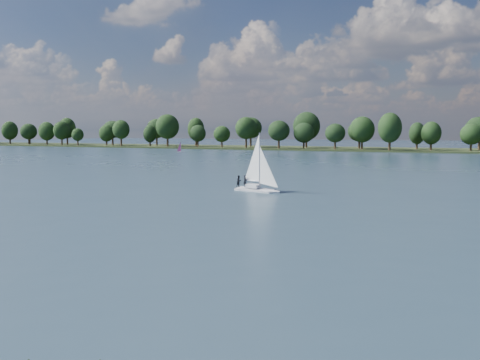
% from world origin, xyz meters
% --- Properties ---
extents(ground, '(700.00, 700.00, 0.00)m').
position_xyz_m(ground, '(0.00, 100.00, 0.00)').
color(ground, '#233342').
rests_on(ground, ground).
extents(far_shore, '(660.00, 40.00, 1.50)m').
position_xyz_m(far_shore, '(0.00, 212.00, 0.00)').
color(far_shore, black).
rests_on(far_shore, ground).
extents(sailboat, '(6.79, 3.26, 8.61)m').
position_xyz_m(sailboat, '(-10.38, 49.05, 2.41)').
color(sailboat, silver).
rests_on(sailboat, ground).
extents(dinghy_pink, '(3.02, 2.48, 4.57)m').
position_xyz_m(dinghy_pink, '(-86.98, 157.31, 1.08)').
color(dinghy_pink, silver).
rests_on(dinghy_pink, ground).
extents(pontoon, '(4.09, 2.18, 0.50)m').
position_xyz_m(pontoon, '(-167.40, 195.82, 0.00)').
color(pontoon, slate).
rests_on(pontoon, ground).
extents(treeline, '(561.88, 74.28, 17.86)m').
position_xyz_m(treeline, '(-4.94, 208.58, 8.06)').
color(treeline, black).
rests_on(treeline, ground).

